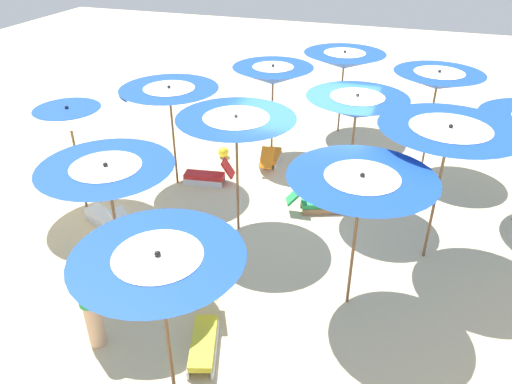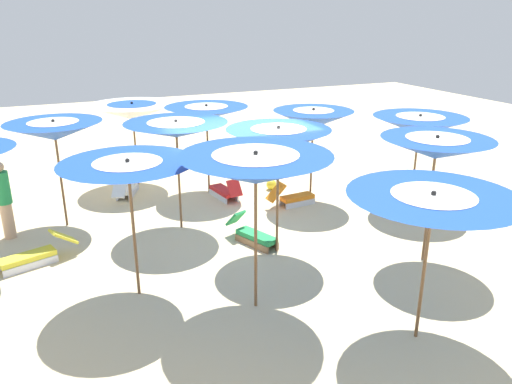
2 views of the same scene
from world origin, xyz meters
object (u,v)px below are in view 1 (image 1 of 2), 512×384
at_px(beachgoer_0, 89,298).
at_px(beach_umbrella_4, 438,81).
at_px(beach_umbrella_0, 344,60).
at_px(beach_umbrella_7, 108,178).
at_px(beach_umbrella_5, 356,107).
at_px(beach_umbrella_11, 159,268).
at_px(beach_umbrella_3, 69,118).
at_px(beach_ball, 223,152).
at_px(beach_umbrella_2, 170,95).
at_px(beach_umbrella_10, 361,187).
at_px(lounger_3, 204,335).
at_px(lounger_2, 208,175).
at_px(lounger_1, 319,203).
at_px(lounger_0, 107,218).
at_px(beach_umbrella_9, 448,140).
at_px(beach_umbrella_1, 273,75).
at_px(beach_umbrella_6, 236,126).
at_px(lounger_4, 271,157).

bearing_deg(beachgoer_0, beach_umbrella_4, 62.82).
relative_size(beach_umbrella_0, beach_umbrella_7, 0.95).
xyz_separation_m(beach_umbrella_5, beachgoer_0, (-4.83, 2.80, -1.40)).
height_order(beach_umbrella_11, beachgoer_0, beach_umbrella_11).
distance_m(beach_umbrella_0, beach_umbrella_3, 7.18).
relative_size(beach_umbrella_3, beach_ball, 8.25).
relative_size(beach_umbrella_2, beach_umbrella_10, 0.98).
xyz_separation_m(beach_umbrella_10, beach_umbrella_11, (-2.51, 1.81, 0.01)).
bearing_deg(lounger_3, beach_umbrella_10, 113.46).
bearing_deg(beach_umbrella_0, lounger_2, 150.13).
distance_m(lounger_1, beachgoer_0, 5.13).
relative_size(beach_umbrella_2, beach_umbrella_5, 0.92).
bearing_deg(beach_ball, lounger_3, -160.71).
distance_m(beach_umbrella_10, lounger_1, 3.34).
distance_m(beach_umbrella_7, lounger_1, 4.66).
relative_size(lounger_0, beachgoer_0, 0.84).
bearing_deg(lounger_3, lounger_2, -175.02).
xyz_separation_m(beach_umbrella_2, beach_umbrella_5, (0.11, -3.87, 0.16)).
distance_m(beach_umbrella_5, beach_umbrella_10, 2.85).
relative_size(beach_umbrella_10, lounger_3, 1.62).
height_order(beach_umbrella_2, lounger_2, beach_umbrella_2).
bearing_deg(lounger_2, beach_umbrella_3, 32.92).
height_order(beach_umbrella_5, lounger_0, beach_umbrella_5).
distance_m(beach_umbrella_5, beach_umbrella_9, 1.99).
bearing_deg(beach_umbrella_11, beach_umbrella_9, -35.22).
distance_m(beach_umbrella_1, beach_umbrella_9, 5.01).
height_order(beach_umbrella_0, beach_umbrella_6, beach_umbrella_6).
xyz_separation_m(beach_umbrella_1, beach_ball, (-0.56, 1.10, -1.92)).
bearing_deg(lounger_4, lounger_2, 136.20).
bearing_deg(beachgoer_0, beach_umbrella_0, 81.16).
bearing_deg(beach_umbrella_1, lounger_0, 153.14).
bearing_deg(beach_umbrella_0, beach_umbrella_2, 144.61).
bearing_deg(beach_umbrella_5, beach_umbrella_9, -125.51).
xyz_separation_m(beach_umbrella_2, beach_ball, (1.57, -0.51, -1.96)).
bearing_deg(beach_umbrella_11, lounger_2, 19.08).
xyz_separation_m(beach_umbrella_0, lounger_0, (-6.22, 3.46, -1.80)).
xyz_separation_m(lounger_1, beachgoer_0, (-4.55, 2.28, 0.66)).
distance_m(beach_umbrella_0, beach_umbrella_4, 2.88).
height_order(beach_umbrella_4, beachgoer_0, beach_umbrella_4).
height_order(beach_umbrella_4, beach_umbrella_10, beach_umbrella_4).
relative_size(beach_umbrella_0, beach_umbrella_10, 0.96).
relative_size(lounger_0, beach_ball, 5.05).
bearing_deg(beach_umbrella_2, beach_umbrella_7, -166.69).
xyz_separation_m(beach_umbrella_1, beach_umbrella_7, (-5.72, 0.77, 0.07)).
bearing_deg(lounger_4, beach_umbrella_9, -129.85).
relative_size(beach_umbrella_4, beachgoer_0, 1.48).
distance_m(beach_umbrella_10, lounger_0, 5.27).
xyz_separation_m(beach_umbrella_1, beach_umbrella_10, (-4.82, -2.75, 0.07)).
distance_m(beach_umbrella_7, beach_umbrella_9, 5.29).
bearing_deg(lounger_1, beach_umbrella_10, -89.90).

